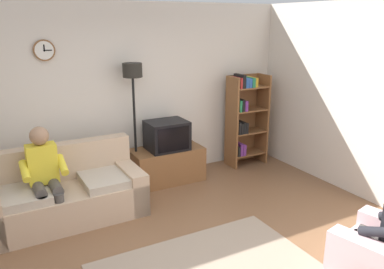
{
  "coord_description": "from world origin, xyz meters",
  "views": [
    {
      "loc": [
        -1.7,
        -2.88,
        2.42
      ],
      "look_at": [
        0.46,
        1.13,
        1.07
      ],
      "focal_mm": 36.0,
      "sensor_mm": 36.0,
      "label": 1
    }
  ],
  "objects_px": {
    "person_on_couch": "(45,173)",
    "tv_stand": "(167,165)",
    "couch": "(65,195)",
    "tv": "(167,135)",
    "floor_lamp": "(133,91)",
    "bookshelf": "(244,117)"
  },
  "relations": [
    {
      "from": "person_on_couch",
      "to": "tv_stand",
      "type": "bearing_deg",
      "value": 17.63
    },
    {
      "from": "couch",
      "to": "tv",
      "type": "xyz_separation_m",
      "value": [
        1.63,
        0.45,
        0.44
      ]
    },
    {
      "from": "tv",
      "to": "floor_lamp",
      "type": "distance_m",
      "value": 0.85
    },
    {
      "from": "tv_stand",
      "to": "person_on_couch",
      "type": "height_order",
      "value": "person_on_couch"
    },
    {
      "from": "couch",
      "to": "bookshelf",
      "type": "relative_size",
      "value": 1.21
    },
    {
      "from": "tv_stand",
      "to": "floor_lamp",
      "type": "height_order",
      "value": "floor_lamp"
    },
    {
      "from": "floor_lamp",
      "to": "bookshelf",
      "type": "bearing_deg",
      "value": -0.81
    },
    {
      "from": "tv_stand",
      "to": "person_on_couch",
      "type": "relative_size",
      "value": 0.89
    },
    {
      "from": "couch",
      "to": "person_on_couch",
      "type": "distance_m",
      "value": 0.46
    },
    {
      "from": "bookshelf",
      "to": "person_on_couch",
      "type": "height_order",
      "value": "bookshelf"
    },
    {
      "from": "floor_lamp",
      "to": "tv_stand",
      "type": "bearing_deg",
      "value": -12.08
    },
    {
      "from": "tv",
      "to": "floor_lamp",
      "type": "height_order",
      "value": "floor_lamp"
    },
    {
      "from": "tv",
      "to": "person_on_couch",
      "type": "height_order",
      "value": "person_on_couch"
    },
    {
      "from": "tv",
      "to": "couch",
      "type": "bearing_deg",
      "value": -164.41
    },
    {
      "from": "couch",
      "to": "floor_lamp",
      "type": "bearing_deg",
      "value": 26.38
    },
    {
      "from": "bookshelf",
      "to": "person_on_couch",
      "type": "relative_size",
      "value": 1.28
    },
    {
      "from": "tv_stand",
      "to": "person_on_couch",
      "type": "xyz_separation_m",
      "value": [
        -1.85,
        -0.59,
        0.43
      ]
    },
    {
      "from": "tv",
      "to": "tv_stand",
      "type": "bearing_deg",
      "value": 90.0
    },
    {
      "from": "bookshelf",
      "to": "person_on_couch",
      "type": "distance_m",
      "value": 3.42
    },
    {
      "from": "couch",
      "to": "tv_stand",
      "type": "relative_size",
      "value": 1.74
    },
    {
      "from": "tv",
      "to": "person_on_couch",
      "type": "bearing_deg",
      "value": -163.06
    },
    {
      "from": "person_on_couch",
      "to": "floor_lamp",
      "type": "bearing_deg",
      "value": 26.33
    }
  ]
}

